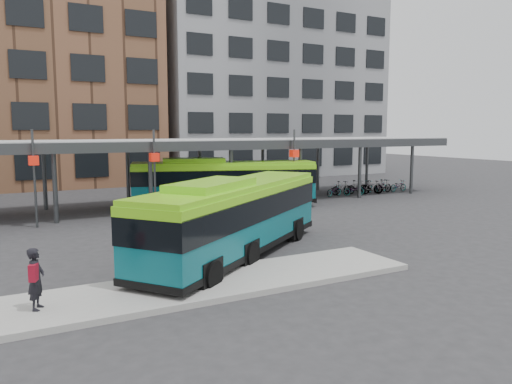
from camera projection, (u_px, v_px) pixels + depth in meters
name	position (u px, v px, depth m)	size (l,w,h in m)	color
ground	(299.00, 248.00, 20.35)	(120.00, 120.00, 0.00)	#28282B
boarding_island	(202.00, 285.00, 15.11)	(14.00, 3.00, 0.18)	gray
canopy	(185.00, 144.00, 31.05)	(40.00, 6.53, 4.80)	#999B9E
building_grey	(261.00, 82.00, 54.58)	(24.00, 14.00, 20.00)	slate
bus_front	(236.00, 215.00, 18.66)	(10.28, 8.56, 3.06)	#08515A
bus_rear	(223.00, 182.00, 30.77)	(11.34, 5.60, 3.07)	#08515A
pedestrian	(36.00, 278.00, 12.76)	(0.58, 0.69, 1.62)	black
bike_rack	(366.00, 187.00, 37.40)	(7.85, 1.63, 1.05)	slate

